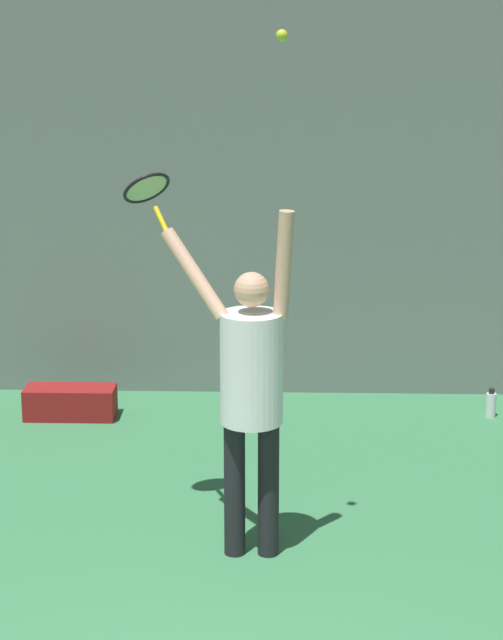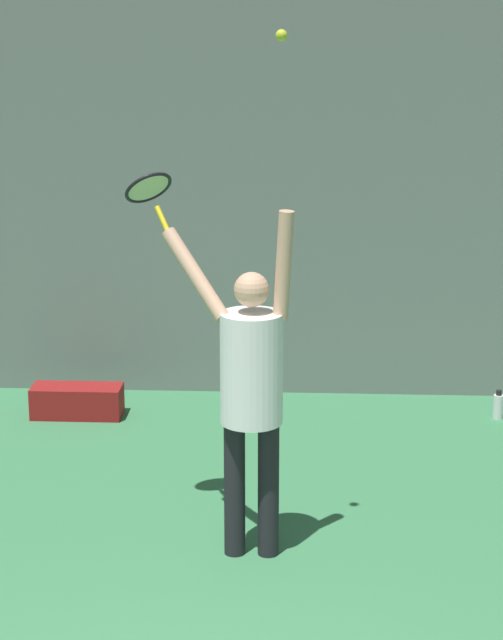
{
  "view_description": "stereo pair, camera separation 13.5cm",
  "coord_description": "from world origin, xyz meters",
  "px_view_note": "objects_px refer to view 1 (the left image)",
  "views": [
    {
      "loc": [
        0.48,
        -3.86,
        3.24
      ],
      "look_at": [
        0.28,
        2.69,
        1.5
      ],
      "focal_mm": 65.0,
      "sensor_mm": 36.0,
      "label": 1
    },
    {
      "loc": [
        0.62,
        -3.85,
        3.24
      ],
      "look_at": [
        0.28,
        2.69,
        1.5
      ],
      "focal_mm": 65.0,
      "sensor_mm": 36.0,
      "label": 2
    }
  ],
  "objects_px": {
    "tennis_player": "(251,381)",
    "water_bottle": "(491,404)",
    "equipment_bag": "(70,402)",
    "tennis_racket": "(148,190)",
    "tennis_ball": "(282,35)"
  },
  "relations": [
    {
      "from": "tennis_player",
      "to": "water_bottle",
      "type": "relative_size",
      "value": 8.84
    },
    {
      "from": "water_bottle",
      "to": "equipment_bag",
      "type": "height_order",
      "value": "equipment_bag"
    },
    {
      "from": "tennis_player",
      "to": "tennis_racket",
      "type": "height_order",
      "value": "tennis_racket"
    },
    {
      "from": "tennis_player",
      "to": "equipment_bag",
      "type": "relative_size",
      "value": 2.9
    },
    {
      "from": "tennis_player",
      "to": "tennis_racket",
      "type": "distance_m",
      "value": 1.33
    },
    {
      "from": "tennis_ball",
      "to": "equipment_bag",
      "type": "relative_size",
      "value": 0.09
    },
    {
      "from": "tennis_ball",
      "to": "water_bottle",
      "type": "xyz_separation_m",
      "value": [
        1.74,
        2.66,
        -3.01
      ]
    },
    {
      "from": "water_bottle",
      "to": "tennis_ball",
      "type": "bearing_deg",
      "value": -123.08
    },
    {
      "from": "tennis_player",
      "to": "tennis_ball",
      "type": "distance_m",
      "value": 2.01
    },
    {
      "from": "water_bottle",
      "to": "tennis_racket",
      "type": "bearing_deg",
      "value": -140.25
    },
    {
      "from": "tennis_racket",
      "to": "equipment_bag",
      "type": "relative_size",
      "value": 0.53
    },
    {
      "from": "tennis_ball",
      "to": "equipment_bag",
      "type": "distance_m",
      "value": 4.29
    },
    {
      "from": "tennis_player",
      "to": "tennis_ball",
      "type": "xyz_separation_m",
      "value": [
        0.17,
        -0.1,
        2.0
      ]
    },
    {
      "from": "tennis_player",
      "to": "water_bottle",
      "type": "height_order",
      "value": "tennis_player"
    },
    {
      "from": "tennis_player",
      "to": "tennis_racket",
      "type": "relative_size",
      "value": 5.51
    }
  ]
}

